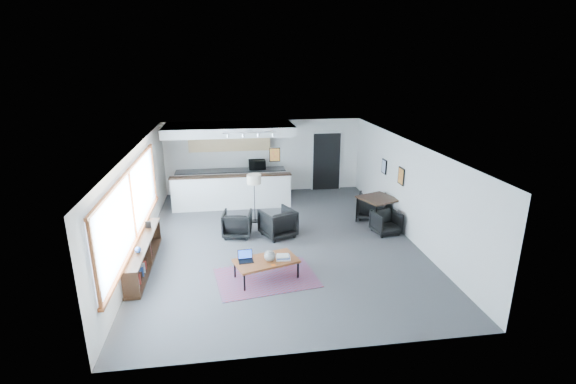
{
  "coord_description": "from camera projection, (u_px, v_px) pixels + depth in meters",
  "views": [
    {
      "loc": [
        -1.24,
        -10.18,
        4.65
      ],
      "look_at": [
        0.29,
        0.4,
        1.23
      ],
      "focal_mm": 26.0,
      "sensor_mm": 36.0,
      "label": 1
    }
  ],
  "objects": [
    {
      "name": "dining_chair_far",
      "position": [
        372.0,
        207.0,
        12.69
      ],
      "size": [
        0.88,
        0.86,
        0.71
      ],
      "primitive_type": "imported",
      "rotation": [
        0.0,
        0.0,
        2.74
      ],
      "color": "black",
      "rests_on": "floor"
    },
    {
      "name": "kitchenette",
      "position": [
        230.0,
        160.0,
        14.09
      ],
      "size": [
        4.2,
        1.96,
        2.6
      ],
      "color": "white",
      "rests_on": "floor"
    },
    {
      "name": "wall_art_upper",
      "position": [
        384.0,
        167.0,
        12.8
      ],
      "size": [
        0.03,
        0.34,
        0.44
      ],
      "color": "black",
      "rests_on": "room"
    },
    {
      "name": "console",
      "position": [
        144.0,
        255.0,
        9.64
      ],
      "size": [
        0.35,
        3.0,
        0.8
      ],
      "color": "#301C11",
      "rests_on": "floor"
    },
    {
      "name": "armchair_right",
      "position": [
        278.0,
        222.0,
        11.35
      ],
      "size": [
        1.07,
        1.04,
        0.85
      ],
      "primitive_type": "imported",
      "rotation": [
        0.0,
        0.0,
        3.56
      ],
      "color": "black",
      "rests_on": "floor"
    },
    {
      "name": "microwave",
      "position": [
        257.0,
        164.0,
        14.71
      ],
      "size": [
        0.59,
        0.33,
        0.39
      ],
      "primitive_type": "imported",
      "rotation": [
        0.0,
        0.0,
        0.02
      ],
      "color": "black",
      "rests_on": "kitchenette"
    },
    {
      "name": "coaster",
      "position": [
        273.0,
        265.0,
        8.91
      ],
      "size": [
        0.1,
        0.1,
        0.01
      ],
      "rotation": [
        0.0,
        0.0,
        0.18
      ],
      "color": "#E5590C",
      "rests_on": "coffee_table"
    },
    {
      "name": "doorway",
      "position": [
        326.0,
        161.0,
        15.33
      ],
      "size": [
        1.1,
        0.12,
        2.15
      ],
      "color": "black",
      "rests_on": "room"
    },
    {
      "name": "window",
      "position": [
        132.0,
        207.0,
        9.42
      ],
      "size": [
        0.1,
        5.95,
        1.66
      ],
      "color": "#8CBFFF",
      "rests_on": "room"
    },
    {
      "name": "armchair_left",
      "position": [
        237.0,
        223.0,
        11.38
      ],
      "size": [
        0.85,
        0.81,
        0.77
      ],
      "primitive_type": "imported",
      "rotation": [
        0.0,
        0.0,
        2.99
      ],
      "color": "black",
      "rests_on": "floor"
    },
    {
      "name": "dining_table",
      "position": [
        378.0,
        200.0,
        12.12
      ],
      "size": [
        1.24,
        1.24,
        0.81
      ],
      "rotation": [
        0.0,
        0.0,
        0.38
      ],
      "color": "#301C11",
      "rests_on": "floor"
    },
    {
      "name": "coffee_table",
      "position": [
        266.0,
        261.0,
        9.15
      ],
      "size": [
        1.51,
        1.1,
        0.44
      ],
      "rotation": [
        0.0,
        0.0,
        0.3
      ],
      "color": "brown",
      "rests_on": "floor"
    },
    {
      "name": "floor_lamp",
      "position": [
        254.0,
        181.0,
        12.12
      ],
      "size": [
        0.56,
        0.56,
        1.46
      ],
      "rotation": [
        0.0,
        0.0,
        -0.43
      ],
      "color": "black",
      "rests_on": "floor"
    },
    {
      "name": "ceramic_pot",
      "position": [
        270.0,
        256.0,
        9.06
      ],
      "size": [
        0.25,
        0.25,
        0.25
      ],
      "rotation": [
        0.0,
        0.0,
        0.08
      ],
      "color": "gray",
      "rests_on": "coffee_table"
    },
    {
      "name": "kilim_rug",
      "position": [
        266.0,
        278.0,
        9.28
      ],
      "size": [
        2.36,
        1.78,
        0.01
      ],
      "rotation": [
        0.0,
        0.0,
        0.15
      ],
      "color": "#663651",
      "rests_on": "floor"
    },
    {
      "name": "room",
      "position": [
        279.0,
        195.0,
        10.78
      ],
      "size": [
        7.02,
        9.02,
        2.62
      ],
      "color": "#4B4B4E",
      "rests_on": "ground"
    },
    {
      "name": "track_light",
      "position": [
        250.0,
        134.0,
        12.4
      ],
      "size": [
        1.6,
        0.07,
        0.15
      ],
      "color": "silver",
      "rests_on": "room"
    },
    {
      "name": "laptop",
      "position": [
        245.0,
        258.0,
        9.11
      ],
      "size": [
        0.34,
        0.29,
        0.23
      ],
      "rotation": [
        0.0,
        0.0,
        0.09
      ],
      "color": "black",
      "rests_on": "coffee_table"
    },
    {
      "name": "book_stack",
      "position": [
        283.0,
        257.0,
        9.18
      ],
      "size": [
        0.33,
        0.28,
        0.1
      ],
      "rotation": [
        0.0,
        0.0,
        -0.08
      ],
      "color": "silver",
      "rests_on": "coffee_table"
    },
    {
      "name": "dining_chair_near",
      "position": [
        386.0,
        223.0,
        11.57
      ],
      "size": [
        0.67,
        0.64,
        0.6
      ],
      "primitive_type": "imported",
      "rotation": [
        0.0,
        0.0,
        0.18
      ],
      "color": "black",
      "rests_on": "floor"
    },
    {
      "name": "wall_art_lower",
      "position": [
        401.0,
        176.0,
        11.56
      ],
      "size": [
        0.03,
        0.38,
        0.48
      ],
      "color": "black",
      "rests_on": "room"
    }
  ]
}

